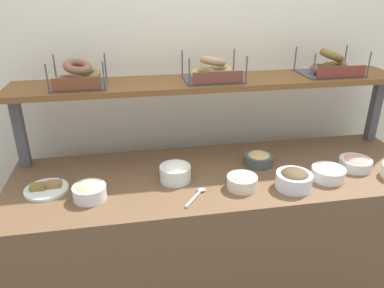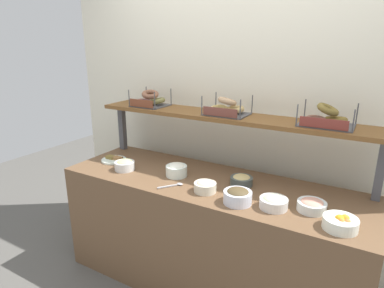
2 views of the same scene
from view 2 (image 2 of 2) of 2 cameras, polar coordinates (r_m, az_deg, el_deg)
The scene contains 19 objects.
ground_plane at distance 2.78m, azimuth 2.69°, elevation -22.76°, with size 8.00×8.00×0.00m, color #595651.
back_wall at distance 2.70m, azimuth 8.47°, elevation 4.49°, with size 3.37×0.06×2.40m, color white.
deli_counter at distance 2.53m, azimuth 2.82°, elevation -15.35°, with size 2.17×0.70×0.85m, color brown.
shelf_riser_left at distance 3.04m, azimuth -12.01°, elevation 2.80°, with size 0.05×0.05×0.40m, color #4C4C51.
shelf_riser_right at distance 2.29m, azimuth 29.96°, elevation -3.89°, with size 0.05×0.05×0.40m, color #4C4C51.
upper_shelf at distance 2.43m, azimuth 6.05°, elevation 4.76°, with size 2.13×0.32×0.03m, color brown.
bowl_cream_cheese at distance 2.40m, azimuth -2.72°, elevation -4.46°, with size 0.16×0.16×0.10m.
bowl_hummus at distance 2.29m, azimuth 8.60°, elevation -6.19°, with size 0.15×0.15×0.07m.
bowl_egg_salad at distance 2.57m, azimuth -11.64°, elevation -3.56°, with size 0.15×0.15×0.08m.
bowl_scallion_spread at distance 2.02m, azimuth 14.01°, elevation -9.77°, with size 0.17×0.17×0.08m.
bowl_chocolate_spread at distance 2.03m, azimuth 7.94°, elevation -8.92°, with size 0.17×0.17×0.10m.
bowl_lox_spread at distance 2.05m, azimuth 20.10°, elevation -9.96°, with size 0.17×0.17×0.07m.
bowl_fruit_salad at distance 1.92m, azimuth 24.43°, elevation -12.38°, with size 0.18×0.18×0.08m.
bowl_potato_salad at distance 2.16m, azimuth 2.30°, elevation -7.33°, with size 0.15×0.15×0.08m.
serving_plate_white at distance 2.79m, azimuth -13.42°, elevation -2.64°, with size 0.20×0.20×0.04m.
serving_spoon_near_plate at distance 2.25m, azimuth -3.10°, elevation -7.14°, with size 0.12×0.15×0.01m.
bagel_basket_poppy at distance 2.77m, azimuth -7.31°, elevation 7.53°, with size 0.27×0.25×0.14m.
bagel_basket_sesame at distance 2.42m, azimuth 6.05°, elevation 6.18°, with size 0.31×0.26×0.14m.
bagel_basket_cinnamon_raisin at distance 2.24m, azimuth 22.33°, elevation 4.11°, with size 0.33×0.26×0.15m.
Camera 2 is at (0.97, -1.90, 1.78)m, focal length 30.67 mm.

